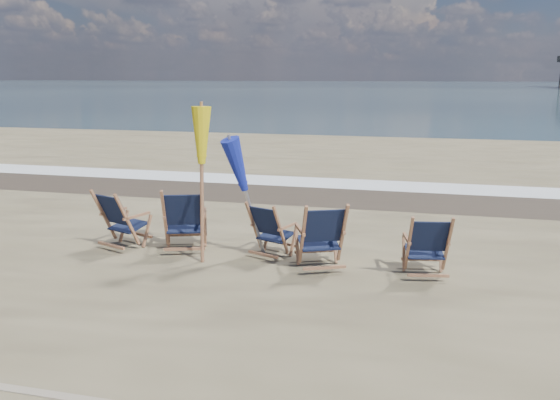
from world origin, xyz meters
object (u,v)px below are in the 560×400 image
at_px(umbrella_yellow, 200,144).
at_px(beach_chair_4, 448,247).
at_px(umbrella_blue, 249,166).
at_px(beach_chair_3, 343,236).
at_px(beach_chair_2, 281,233).
at_px(beach_chair_1, 203,220).
at_px(beach_chair_0, 127,222).

bearing_deg(umbrella_yellow, beach_chair_4, 1.01).
bearing_deg(umbrella_yellow, umbrella_blue, 32.10).
bearing_deg(umbrella_yellow, beach_chair_3, 2.30).
xyz_separation_m(beach_chair_2, beach_chair_3, (0.98, -0.19, 0.07)).
relative_size(beach_chair_1, beach_chair_3, 1.03).
relative_size(beach_chair_1, umbrella_blue, 0.55).
bearing_deg(beach_chair_0, umbrella_yellow, -164.99).
height_order(beach_chair_4, umbrella_yellow, umbrella_yellow).
height_order(beach_chair_2, beach_chair_3, beach_chair_3).
xyz_separation_m(beach_chair_0, umbrella_blue, (1.98, 0.28, 0.96)).
bearing_deg(beach_chair_1, beach_chair_2, 156.51).
xyz_separation_m(beach_chair_0, beach_chair_1, (1.20, 0.29, 0.04)).
height_order(beach_chair_0, beach_chair_1, beach_chair_1).
bearing_deg(beach_chair_1, beach_chair_0, -4.72).
bearing_deg(beach_chair_2, umbrella_yellow, 33.98).
relative_size(beach_chair_1, beach_chair_2, 1.19).
height_order(beach_chair_2, beach_chair_4, beach_chair_4).
bearing_deg(beach_chair_3, beach_chair_1, -30.54).
relative_size(beach_chair_0, umbrella_yellow, 0.43).
xyz_separation_m(beach_chair_4, umbrella_yellow, (-3.63, -0.06, 1.35)).
distance_m(beach_chair_1, umbrella_yellow, 1.35).
bearing_deg(beach_chair_1, umbrella_yellow, 92.40).
xyz_separation_m(beach_chair_3, beach_chair_4, (1.48, -0.02, -0.05)).
distance_m(beach_chair_1, beach_chair_3, 2.32).
xyz_separation_m(beach_chair_1, beach_chair_3, (2.30, -0.32, -0.02)).
distance_m(beach_chair_2, umbrella_yellow, 1.82).
bearing_deg(beach_chair_0, beach_chair_4, -160.69).
bearing_deg(beach_chair_0, beach_chair_1, -146.66).
distance_m(beach_chair_2, umbrella_blue, 1.15).
relative_size(beach_chair_2, beach_chair_4, 0.96).
xyz_separation_m(beach_chair_1, umbrella_blue, (0.78, -0.01, 0.92)).
height_order(beach_chair_0, umbrella_blue, umbrella_blue).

